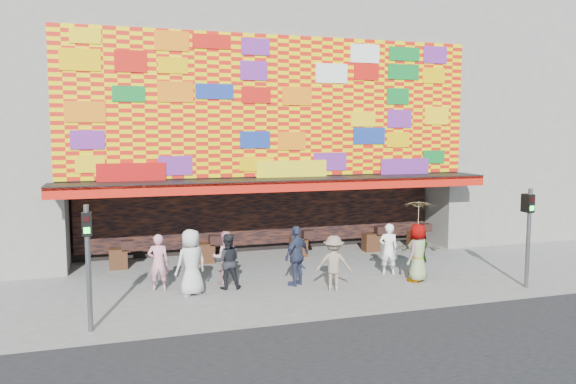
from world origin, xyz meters
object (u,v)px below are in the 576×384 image
object	(u,v)px
ped_e	(297,256)
ped_h	(388,249)
signal_right	(529,226)
ped_b	(158,262)
ped_d	(334,263)
ped_c	(227,261)
ped_i	(225,257)
signal_left	(88,254)
parasol	(419,214)
ped_a	(191,262)
ped_f	(419,251)
ped_g	(418,253)

from	to	relation	value
ped_e	ped_h	xyz separation A→B (m)	(3.28, 0.35, -0.07)
signal_right	ped_b	size ratio (longest dim) A/B	1.78
ped_d	ped_b	bearing A→B (deg)	4.65
ped_c	ped_i	distance (m)	0.59
ped_b	signal_left	bearing A→B (deg)	66.98
ped_b	parasol	size ratio (longest dim) A/B	0.94
ped_e	ped_a	bearing A→B (deg)	-33.50
signal_left	ped_e	bearing A→B (deg)	21.49
signal_left	ped_h	xyz separation A→B (m)	(9.16, 2.66, -1.02)
ped_f	ped_h	distance (m)	0.98
ped_h	parasol	size ratio (longest dim) A/B	0.94
signal_left	ped_b	world-z (taller)	signal_left
ped_b	ped_e	xyz separation A→B (m)	(4.07, -0.68, 0.07)
ped_b	ped_f	distance (m)	8.29
ped_c	ped_i	size ratio (longest dim) A/B	1.02
ped_e	ped_f	size ratio (longest dim) A/B	1.14
ped_g	ped_h	size ratio (longest dim) A/B	1.08
ped_a	parasol	world-z (taller)	parasol
signal_left	ped_a	size ratio (longest dim) A/B	1.57
ped_a	ped_b	bearing A→B (deg)	-63.44
signal_left	ped_g	distance (m)	9.80
ped_h	signal_right	bearing A→B (deg)	160.62
ped_i	ped_g	bearing A→B (deg)	167.31
ped_a	ped_e	distance (m)	3.21
ped_d	ped_g	size ratio (longest dim) A/B	0.90
signal_left	ped_e	size ratio (longest dim) A/B	1.63
signal_right	parasol	bearing A→B (deg)	150.01
signal_right	ped_i	xyz separation A→B (m)	(-8.57, 3.17, -1.04)
signal_right	ped_f	bearing A→B (deg)	135.77
signal_right	ped_i	world-z (taller)	signal_right
ped_b	ped_c	xyz separation A→B (m)	(1.98, -0.42, -0.01)
ped_b	ped_c	distance (m)	2.02
ped_b	parasol	world-z (taller)	parasol
ped_g	ped_b	bearing A→B (deg)	-41.26
parasol	ped_e	bearing A→B (deg)	169.20
signal_right	ped_i	bearing A→B (deg)	159.72
ped_b	ped_i	bearing A→B (deg)	-166.92
signal_right	parasol	distance (m)	3.21
signal_right	ped_d	size ratio (longest dim) A/B	1.82
signal_right	ped_c	world-z (taller)	signal_right
signal_right	ped_d	bearing A→B (deg)	165.98
ped_i	ped_h	bearing A→B (deg)	177.01
signal_right	ped_g	distance (m)	3.34
ped_g	ped_c	bearing A→B (deg)	-40.65
ped_b	ped_d	size ratio (longest dim) A/B	1.03
ped_i	parasol	bearing A→B (deg)	167.31
signal_right	ped_h	world-z (taller)	signal_right
ped_a	ped_b	distance (m)	1.15
ped_a	ped_i	xyz separation A→B (m)	(1.16, 0.93, -0.14)
ped_e	parasol	bearing A→B (deg)	134.31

